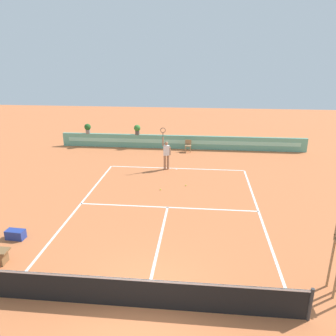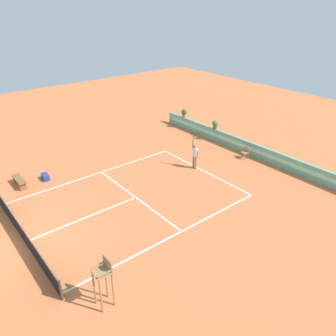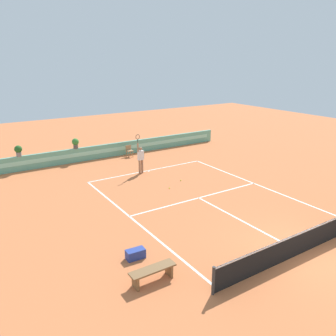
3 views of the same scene
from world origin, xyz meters
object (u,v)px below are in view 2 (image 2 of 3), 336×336
(bench_courtside, at_px, (19,181))
(tennis_ball_mid_court, at_px, (157,183))
(tennis_player, at_px, (195,154))
(potted_plant_far_left, at_px, (184,113))
(tennis_ball_near_baseline, at_px, (178,187))
(potted_plant_left, at_px, (215,124))
(umpire_chair, at_px, (104,277))
(gear_bag, at_px, (45,177))
(ball_kid_chair, at_px, (246,152))

(bench_courtside, xyz_separation_m, tennis_ball_mid_court, (5.09, 6.82, -0.34))
(tennis_player, distance_m, potted_plant_far_left, 7.97)
(tennis_ball_near_baseline, distance_m, potted_plant_left, 8.43)
(bench_courtside, relative_size, potted_plant_far_left, 2.21)
(umpire_chair, bearing_deg, tennis_player, 120.95)
(gear_bag, bearing_deg, potted_plant_far_left, 96.64)
(gear_bag, relative_size, potted_plant_far_left, 0.97)
(tennis_ball_near_baseline, bearing_deg, umpire_chair, -57.83)
(tennis_player, distance_m, tennis_ball_near_baseline, 3.08)
(umpire_chair, xyz_separation_m, tennis_ball_mid_court, (-6.21, 7.13, -1.31))
(tennis_ball_mid_court, xyz_separation_m, potted_plant_far_left, (-6.47, 8.00, 1.38))
(gear_bag, height_order, potted_plant_left, potted_plant_left)
(potted_plant_far_left, bearing_deg, tennis_player, -36.19)
(tennis_player, relative_size, potted_plant_left, 3.57)
(umpire_chair, relative_size, tennis_ball_near_baseline, 31.47)
(bench_courtside, relative_size, potted_plant_left, 2.21)
(umpire_chair, bearing_deg, tennis_ball_mid_court, 131.04)
(tennis_ball_mid_court, bearing_deg, potted_plant_far_left, 128.99)
(umpire_chair, height_order, tennis_ball_near_baseline, umpire_chair)
(ball_kid_chair, relative_size, tennis_player, 0.33)
(umpire_chair, relative_size, potted_plant_far_left, 2.96)
(tennis_ball_near_baseline, relative_size, tennis_ball_mid_court, 1.00)
(gear_bag, bearing_deg, tennis_ball_near_baseline, 43.90)
(umpire_chair, relative_size, gear_bag, 3.06)
(ball_kid_chair, bearing_deg, tennis_player, -106.19)
(potted_plant_far_left, distance_m, potted_plant_left, 3.77)
(tennis_ball_mid_court, bearing_deg, potted_plant_left, 108.67)
(bench_courtside, relative_size, gear_bag, 2.29)
(umpire_chair, bearing_deg, bench_courtside, 178.44)
(tennis_player, bearing_deg, umpire_chair, -59.05)
(tennis_ball_near_baseline, bearing_deg, gear_bag, -136.10)
(ball_kid_chair, height_order, bench_courtside, ball_kid_chair)
(umpire_chair, bearing_deg, ball_kid_chair, 109.50)
(umpire_chair, xyz_separation_m, tennis_player, (-6.25, 10.42, -0.29))
(ball_kid_chair, bearing_deg, gear_bag, -115.71)
(tennis_ball_near_baseline, xyz_separation_m, potted_plant_left, (-3.98, 7.30, 1.38))
(umpire_chair, xyz_separation_m, potted_plant_far_left, (-12.68, 15.13, 0.07))
(gear_bag, bearing_deg, potted_plant_left, 80.48)
(gear_bag, height_order, potted_plant_far_left, potted_plant_far_left)
(tennis_player, height_order, tennis_ball_near_baseline, tennis_player)
(potted_plant_far_left, bearing_deg, tennis_ball_mid_court, -51.01)
(tennis_ball_near_baseline, bearing_deg, ball_kid_chair, 91.51)
(umpire_chair, height_order, potted_plant_left, umpire_chair)
(ball_kid_chair, height_order, tennis_player, tennis_player)
(ball_kid_chair, relative_size, tennis_ball_near_baseline, 12.50)
(umpire_chair, xyz_separation_m, potted_plant_left, (-8.91, 15.13, 0.07))
(tennis_player, xyz_separation_m, potted_plant_left, (-2.66, 4.70, 0.36))
(potted_plant_left, bearing_deg, tennis_ball_mid_court, -71.33)
(potted_plant_far_left, relative_size, potted_plant_left, 1.00)
(bench_courtside, distance_m, gear_bag, 1.57)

